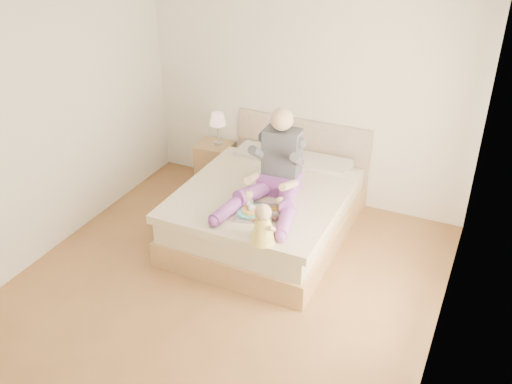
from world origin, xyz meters
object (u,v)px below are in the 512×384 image
at_px(bed, 269,207).
at_px(nightstand, 215,163).
at_px(adult, 275,173).
at_px(baby, 263,227).
at_px(tray, 260,211).

xyz_separation_m(bed, nightstand, (-1.12, 0.80, -0.05)).
bearing_deg(bed, nightstand, 144.67).
height_order(adult, baby, adult).
bearing_deg(bed, baby, -69.25).
height_order(nightstand, adult, adult).
xyz_separation_m(adult, tray, (0.01, -0.37, -0.25)).
bearing_deg(adult, bed, 121.52).
height_order(tray, baby, baby).
relative_size(adult, baby, 2.94).
height_order(nightstand, baby, baby).
height_order(bed, baby, baby).
height_order(bed, adult, adult).
distance_m(bed, adult, 0.64).
bearing_deg(tray, bed, 87.60).
xyz_separation_m(nightstand, adult, (1.28, -1.03, 0.62)).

